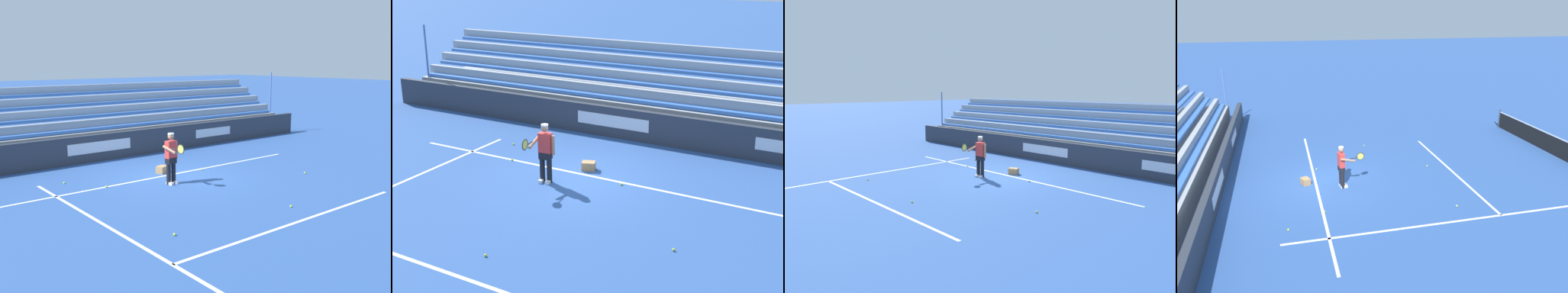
# 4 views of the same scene
# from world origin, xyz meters

# --- Properties ---
(ground_plane) EXTENTS (160.00, 160.00, 0.00)m
(ground_plane) POSITION_xyz_m (0.00, 0.00, 0.00)
(ground_plane) COLOR #2D5193
(court_baseline_white) EXTENTS (12.00, 0.10, 0.01)m
(court_baseline_white) POSITION_xyz_m (0.00, -0.50, 0.00)
(court_baseline_white) COLOR white
(court_baseline_white) RESTS_ON ground
(court_sideline_white) EXTENTS (0.10, 12.00, 0.01)m
(court_sideline_white) POSITION_xyz_m (4.11, 4.00, 0.00)
(court_sideline_white) COLOR white
(court_sideline_white) RESTS_ON ground
(court_service_line_white) EXTENTS (8.22, 0.10, 0.01)m
(court_service_line_white) POSITION_xyz_m (0.00, 5.50, 0.00)
(court_service_line_white) COLOR white
(court_service_line_white) RESTS_ON ground
(back_wall_sponsor_board) EXTENTS (22.38, 0.25, 1.10)m
(back_wall_sponsor_board) POSITION_xyz_m (-0.01, -4.23, 0.55)
(back_wall_sponsor_board) COLOR #2D333D
(back_wall_sponsor_board) RESTS_ON ground
(bleacher_stand) EXTENTS (21.26, 3.20, 3.40)m
(bleacher_stand) POSITION_xyz_m (0.00, -6.46, 0.76)
(bleacher_stand) COLOR #9EA3A8
(bleacher_stand) RESTS_ON ground
(tennis_player) EXTENTS (0.59, 1.03, 1.71)m
(tennis_player) POSITION_xyz_m (0.54, 0.53, 0.89)
(tennis_player) COLOR black
(tennis_player) RESTS_ON ground
(ball_box_cardboard) EXTENTS (0.48, 0.43, 0.26)m
(ball_box_cardboard) POSITION_xyz_m (-0.07, -0.91, 0.13)
(ball_box_cardboard) COLOR #A87F51
(ball_box_cardboard) RESTS_ON ground
(tennis_ball_far_left) EXTENTS (0.07, 0.07, 0.07)m
(tennis_ball_far_left) POSITION_xyz_m (3.17, 4.27, 0.03)
(tennis_ball_far_left) COLOR #CCE533
(tennis_ball_far_left) RESTS_ON ground
(tennis_ball_far_right) EXTENTS (0.07, 0.07, 0.07)m
(tennis_ball_far_right) POSITION_xyz_m (3.33, -1.73, 0.03)
(tennis_ball_far_right) COLOR #CCE533
(tennis_ball_far_right) RESTS_ON ground
(tennis_ball_on_baseline) EXTENTS (0.07, 0.07, 0.07)m
(tennis_ball_on_baseline) POSITION_xyz_m (-0.63, 4.63, 0.03)
(tennis_ball_on_baseline) COLOR #CCE533
(tennis_ball_on_baseline) RESTS_ON ground
(tennis_ball_near_player) EXTENTS (0.07, 0.07, 0.07)m
(tennis_ball_near_player) POSITION_xyz_m (-4.05, 2.45, 0.03)
(tennis_ball_near_player) COLOR #CCE533
(tennis_ball_near_player) RESTS_ON ground
(tennis_ball_by_box) EXTENTS (0.07, 0.07, 0.07)m
(tennis_ball_by_box) POSITION_xyz_m (-1.46, -0.32, 0.03)
(tennis_ball_by_box) COLOR #CCE533
(tennis_ball_by_box) RESTS_ON ground
(tennis_ball_stray_back) EXTENTS (0.07, 0.07, 0.07)m
(tennis_ball_stray_back) POSITION_xyz_m (2.44, -0.45, 0.03)
(tennis_ball_stray_back) COLOR #CCE533
(tennis_ball_stray_back) RESTS_ON ground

